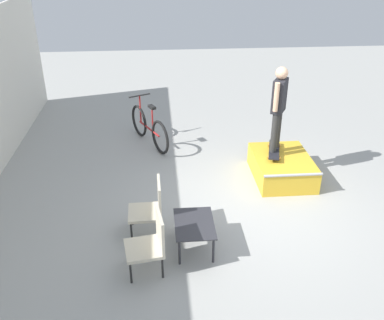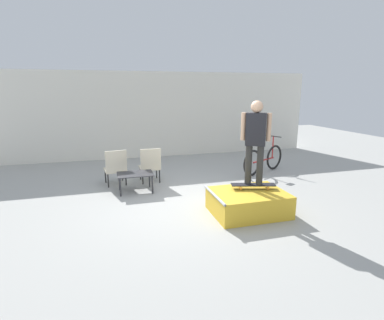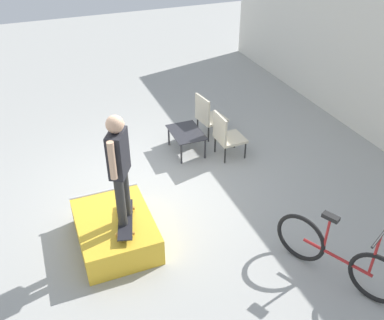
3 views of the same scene
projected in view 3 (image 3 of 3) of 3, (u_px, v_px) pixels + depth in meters
ground_plane at (144, 192)px, 7.50m from camera, size 24.00×24.00×0.00m
skate_ramp_box at (115, 230)px, 6.35m from camera, size 1.44×1.08×0.47m
skateboard_on_ramp at (125, 219)px, 6.10m from camera, size 0.90×0.42×0.07m
person_skater at (119, 163)px, 5.56m from camera, size 0.51×0.36×1.64m
coffee_table at (186, 134)px, 8.41m from camera, size 0.83×0.59×0.45m
patio_chair_left at (208, 115)px, 8.89m from camera, size 0.59×0.59×0.92m
patio_chair_right at (226, 135)px, 8.21m from camera, size 0.53×0.53×0.92m
bicycle at (337, 256)px, 5.69m from camera, size 1.68×0.87×1.05m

